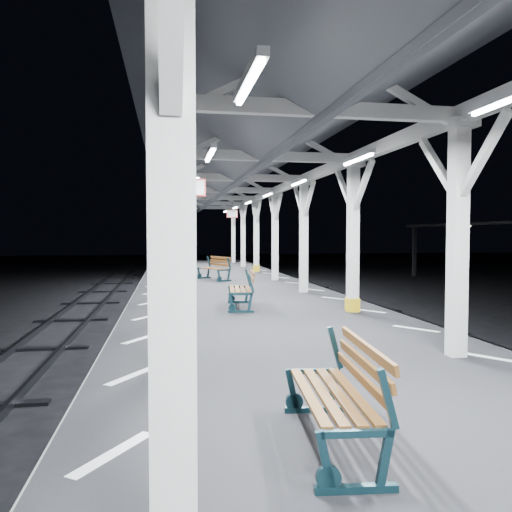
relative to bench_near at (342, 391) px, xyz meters
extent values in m
plane|color=black|center=(0.62, 4.56, -1.45)|extent=(120.00, 120.00, 0.00)
cube|color=black|center=(0.62, 4.56, -0.95)|extent=(6.00, 50.00, 1.00)
cube|color=silver|center=(-1.83, 4.56, -0.45)|extent=(1.00, 48.00, 0.01)
cube|color=silver|center=(3.07, 4.56, -0.45)|extent=(1.00, 48.00, 0.01)
cube|color=#2D2D33|center=(-3.83, 4.56, -1.37)|extent=(0.08, 60.00, 0.16)
cube|color=#2D2D33|center=(5.07, 4.56, -1.37)|extent=(0.08, 60.00, 0.16)
cube|color=silver|center=(-1.38, -1.44, 1.15)|extent=(0.22, 0.22, 3.20)
cube|color=silver|center=(-1.38, -0.89, 2.30)|extent=(0.10, 0.99, 0.99)
cube|color=silver|center=(-1.38, 2.56, 1.15)|extent=(0.22, 0.22, 3.20)
cube|color=silver|center=(-1.38, 2.56, 2.81)|extent=(0.40, 0.40, 0.12)
cube|color=silver|center=(-1.38, 3.11, 2.30)|extent=(0.10, 0.99, 0.99)
cube|color=silver|center=(-1.38, 2.01, 2.30)|extent=(0.10, 0.99, 0.99)
cube|color=silver|center=(-1.38, 6.56, 1.15)|extent=(0.22, 0.22, 3.20)
cube|color=silver|center=(-1.38, 6.56, 2.81)|extent=(0.40, 0.40, 0.12)
cube|color=gold|center=(-1.38, 6.56, -0.27)|extent=(0.26, 0.26, 0.30)
cube|color=silver|center=(-1.38, 7.11, 2.30)|extent=(0.10, 0.99, 0.99)
cube|color=silver|center=(-1.38, 6.01, 2.30)|extent=(0.10, 0.99, 0.99)
cube|color=silver|center=(-1.38, 10.56, 1.15)|extent=(0.22, 0.22, 3.20)
cube|color=silver|center=(-1.38, 10.56, 2.81)|extent=(0.40, 0.40, 0.12)
cube|color=silver|center=(-1.38, 11.11, 2.30)|extent=(0.10, 0.99, 0.99)
cube|color=silver|center=(-1.38, 10.01, 2.30)|extent=(0.10, 0.99, 0.99)
cube|color=silver|center=(-1.38, 14.56, 1.15)|extent=(0.22, 0.22, 3.20)
cube|color=silver|center=(-1.38, 14.56, 2.81)|extent=(0.40, 0.40, 0.12)
cube|color=silver|center=(-1.38, 15.11, 2.30)|extent=(0.10, 0.99, 0.99)
cube|color=silver|center=(-1.38, 14.01, 2.30)|extent=(0.10, 0.99, 0.99)
cube|color=silver|center=(-1.38, 18.56, 1.15)|extent=(0.22, 0.22, 3.20)
cube|color=silver|center=(-1.38, 18.56, 2.81)|extent=(0.40, 0.40, 0.12)
cube|color=gold|center=(-1.38, 18.56, -0.27)|extent=(0.26, 0.26, 0.30)
cube|color=silver|center=(-1.38, 19.11, 2.30)|extent=(0.10, 0.99, 0.99)
cube|color=silver|center=(-1.38, 18.01, 2.30)|extent=(0.10, 0.99, 0.99)
cube|color=silver|center=(-1.38, 22.56, 1.15)|extent=(0.22, 0.22, 3.20)
cube|color=silver|center=(-1.38, 22.56, 2.81)|extent=(0.40, 0.40, 0.12)
cube|color=silver|center=(-1.38, 23.11, 2.30)|extent=(0.10, 0.99, 0.99)
cube|color=silver|center=(-1.38, 22.01, 2.30)|extent=(0.10, 0.99, 0.99)
cube|color=silver|center=(-1.38, 26.56, 1.15)|extent=(0.22, 0.22, 3.20)
cube|color=silver|center=(-1.38, 26.56, 2.81)|extent=(0.40, 0.40, 0.12)
cube|color=silver|center=(-1.38, 27.11, 2.30)|extent=(0.10, 0.99, 0.99)
cube|color=silver|center=(-1.38, 26.01, 2.30)|extent=(0.10, 0.99, 0.99)
cube|color=silver|center=(2.62, 2.56, 1.15)|extent=(0.22, 0.22, 3.20)
cube|color=silver|center=(2.62, 2.56, 2.81)|extent=(0.40, 0.40, 0.12)
cube|color=silver|center=(2.62, 3.11, 2.30)|extent=(0.10, 0.99, 0.99)
cube|color=silver|center=(2.62, 2.01, 2.30)|extent=(0.10, 0.99, 0.99)
cube|color=silver|center=(2.62, 6.56, 1.15)|extent=(0.22, 0.22, 3.20)
cube|color=silver|center=(2.62, 6.56, 2.81)|extent=(0.40, 0.40, 0.12)
cube|color=gold|center=(2.62, 6.56, -0.27)|extent=(0.26, 0.26, 0.30)
cube|color=silver|center=(2.62, 7.11, 2.30)|extent=(0.10, 0.99, 0.99)
cube|color=silver|center=(2.62, 6.01, 2.30)|extent=(0.10, 0.99, 0.99)
cube|color=silver|center=(2.62, 10.56, 1.15)|extent=(0.22, 0.22, 3.20)
cube|color=silver|center=(2.62, 10.56, 2.81)|extent=(0.40, 0.40, 0.12)
cube|color=silver|center=(2.62, 11.11, 2.30)|extent=(0.10, 0.99, 0.99)
cube|color=silver|center=(2.62, 10.01, 2.30)|extent=(0.10, 0.99, 0.99)
cube|color=silver|center=(2.62, 14.56, 1.15)|extent=(0.22, 0.22, 3.20)
cube|color=silver|center=(2.62, 14.56, 2.81)|extent=(0.40, 0.40, 0.12)
cube|color=silver|center=(2.62, 15.11, 2.30)|extent=(0.10, 0.99, 0.99)
cube|color=silver|center=(2.62, 14.01, 2.30)|extent=(0.10, 0.99, 0.99)
cube|color=silver|center=(2.62, 18.56, 1.15)|extent=(0.22, 0.22, 3.20)
cube|color=silver|center=(2.62, 18.56, 2.81)|extent=(0.40, 0.40, 0.12)
cube|color=gold|center=(2.62, 18.56, -0.27)|extent=(0.26, 0.26, 0.30)
cube|color=silver|center=(2.62, 19.11, 2.30)|extent=(0.10, 0.99, 0.99)
cube|color=silver|center=(2.62, 18.01, 2.30)|extent=(0.10, 0.99, 0.99)
cube|color=silver|center=(2.62, 22.56, 1.15)|extent=(0.22, 0.22, 3.20)
cube|color=silver|center=(2.62, 22.56, 2.81)|extent=(0.40, 0.40, 0.12)
cube|color=silver|center=(2.62, 23.11, 2.30)|extent=(0.10, 0.99, 0.99)
cube|color=silver|center=(2.62, 22.01, 2.30)|extent=(0.10, 0.99, 0.99)
cube|color=silver|center=(2.62, 26.56, 1.15)|extent=(0.22, 0.22, 3.20)
cube|color=silver|center=(2.62, 26.56, 2.81)|extent=(0.40, 0.40, 0.12)
cube|color=silver|center=(2.62, 27.11, 2.30)|extent=(0.10, 0.99, 0.99)
cube|color=silver|center=(2.62, 26.01, 2.30)|extent=(0.10, 0.99, 0.99)
cube|color=silver|center=(-1.38, 4.56, 2.93)|extent=(0.18, 48.00, 0.24)
cube|color=silver|center=(2.62, 4.56, 2.93)|extent=(0.18, 48.00, 0.24)
cube|color=silver|center=(0.62, 2.56, 2.93)|extent=(4.20, 0.14, 0.20)
cube|color=silver|center=(0.62, 6.56, 2.93)|extent=(4.20, 0.14, 0.20)
cube|color=silver|center=(0.62, 10.56, 2.93)|extent=(4.20, 0.14, 0.20)
cube|color=silver|center=(0.62, 14.56, 2.93)|extent=(4.20, 0.14, 0.20)
cube|color=silver|center=(0.62, 18.56, 2.93)|extent=(4.20, 0.14, 0.20)
cube|color=silver|center=(0.62, 22.56, 2.93)|extent=(4.20, 0.14, 0.20)
cube|color=silver|center=(0.62, 26.56, 2.93)|extent=(4.20, 0.14, 0.20)
cube|color=silver|center=(0.62, 4.56, 3.85)|extent=(0.16, 48.00, 0.20)
cube|color=#46494E|center=(-0.68, 4.56, 3.47)|extent=(2.80, 49.00, 1.45)
cube|color=#46494E|center=(1.92, 4.56, 3.47)|extent=(2.80, 49.00, 1.45)
cube|color=silver|center=(-0.68, 0.56, 2.65)|extent=(0.10, 1.35, 0.08)
cube|color=white|center=(-0.68, 0.56, 2.60)|extent=(0.05, 1.25, 0.05)
cube|color=silver|center=(-0.68, 4.56, 2.65)|extent=(0.10, 1.35, 0.08)
cube|color=white|center=(-0.68, 4.56, 2.60)|extent=(0.05, 1.25, 0.05)
cube|color=silver|center=(-0.68, 8.56, 2.65)|extent=(0.10, 1.35, 0.08)
cube|color=white|center=(-0.68, 8.56, 2.60)|extent=(0.05, 1.25, 0.05)
cube|color=silver|center=(-0.68, 12.56, 2.65)|extent=(0.10, 1.35, 0.08)
cube|color=white|center=(-0.68, 12.56, 2.60)|extent=(0.05, 1.25, 0.05)
cube|color=silver|center=(-0.68, 16.56, 2.65)|extent=(0.10, 1.35, 0.08)
cube|color=white|center=(-0.68, 16.56, 2.60)|extent=(0.05, 1.25, 0.05)
cube|color=silver|center=(-0.68, 20.56, 2.65)|extent=(0.10, 1.35, 0.08)
cube|color=white|center=(-0.68, 20.56, 2.60)|extent=(0.05, 1.25, 0.05)
cube|color=silver|center=(-0.68, 24.56, 2.65)|extent=(0.10, 1.35, 0.08)
cube|color=white|center=(-0.68, 24.56, 2.60)|extent=(0.05, 1.25, 0.05)
cube|color=silver|center=(1.92, 4.56, 2.65)|extent=(0.10, 1.35, 0.08)
cube|color=white|center=(1.92, 4.56, 2.60)|extent=(0.05, 1.25, 0.05)
cube|color=silver|center=(1.92, 8.56, 2.65)|extent=(0.10, 1.35, 0.08)
cube|color=white|center=(1.92, 8.56, 2.60)|extent=(0.05, 1.25, 0.05)
cube|color=silver|center=(1.92, 12.56, 2.65)|extent=(0.10, 1.35, 0.08)
cube|color=white|center=(1.92, 12.56, 2.60)|extent=(0.05, 1.25, 0.05)
cube|color=silver|center=(1.92, 16.56, 2.65)|extent=(0.10, 1.35, 0.08)
cube|color=white|center=(1.92, 16.56, 2.60)|extent=(0.05, 1.25, 0.05)
cube|color=silver|center=(1.92, 20.56, 2.65)|extent=(0.10, 1.35, 0.08)
cube|color=white|center=(1.92, 20.56, 2.60)|extent=(0.05, 1.25, 0.05)
cube|color=silver|center=(1.92, 24.56, 2.65)|extent=(0.10, 1.35, 0.08)
cube|color=white|center=(1.92, 24.56, 2.60)|extent=(0.05, 1.25, 0.05)
cylinder|color=black|center=(-0.88, 6.18, 2.57)|extent=(0.02, 0.02, 0.36)
cube|color=red|center=(-0.88, 6.18, 2.21)|extent=(0.50, 0.03, 0.35)
cube|color=white|center=(-0.88, 6.18, 2.21)|extent=(0.44, 0.04, 0.29)
cylinder|color=black|center=(1.50, 18.51, 2.57)|extent=(0.02, 0.02, 0.36)
cube|color=red|center=(1.50, 18.51, 2.21)|extent=(0.50, 0.03, 0.35)
cube|color=white|center=(1.50, 18.51, 2.21)|extent=(0.44, 0.05, 0.29)
cube|color=black|center=(14.62, 26.56, 0.20)|extent=(0.20, 0.20, 3.30)
sphere|color=silver|center=(14.62, 20.56, 1.77)|extent=(0.20, 0.20, 0.20)
sphere|color=silver|center=(14.62, 26.56, 1.77)|extent=(0.20, 0.20, 0.20)
cube|color=#0F272F|center=(-0.17, -0.74, -0.42)|extent=(0.57, 0.12, 0.06)
cube|color=#0F272F|center=(-0.38, -0.72, -0.24)|extent=(0.15, 0.06, 0.44)
cube|color=#0F272F|center=(0.02, -0.76, -0.24)|extent=(0.14, 0.06, 0.44)
cube|color=#0F272F|center=(0.04, -0.76, 0.18)|extent=(0.16, 0.06, 0.41)
cube|color=#0F272F|center=(-0.01, 0.76, -0.42)|extent=(0.57, 0.12, 0.06)
cube|color=#0F272F|center=(-0.22, 0.78, -0.24)|extent=(0.15, 0.06, 0.44)
cube|color=#0F272F|center=(0.18, 0.74, -0.24)|extent=(0.14, 0.06, 0.44)
cube|color=#0F272F|center=(0.20, 0.74, 0.18)|extent=(0.16, 0.06, 0.41)
cube|color=brown|center=(-0.28, 0.03, -0.03)|extent=(0.23, 1.44, 0.03)
cube|color=brown|center=(-0.16, 0.02, -0.03)|extent=(0.23, 1.44, 0.03)
cube|color=brown|center=(-0.03, 0.00, -0.03)|extent=(0.23, 1.44, 0.03)
cube|color=brown|center=(0.09, -0.01, -0.03)|extent=(0.23, 1.44, 0.03)
cube|color=brown|center=(0.15, -0.02, 0.10)|extent=(0.20, 1.44, 0.09)
cube|color=brown|center=(0.17, -0.02, 0.23)|extent=(0.20, 1.44, 0.09)
cube|color=brown|center=(0.19, -0.02, 0.35)|extent=(0.20, 1.44, 0.09)
cube|color=#0F272F|center=(0.20, 6.99, -0.42)|extent=(0.59, 0.13, 0.06)
cube|color=#0F272F|center=(-0.01, 7.01, -0.23)|extent=(0.15, 0.07, 0.45)
cube|color=#0F272F|center=(0.40, 6.96, -0.23)|extent=(0.14, 0.06, 0.45)
cube|color=#0F272F|center=(0.42, 6.96, 0.20)|extent=(0.16, 0.07, 0.43)
cube|color=#0F272F|center=(0.39, 8.53, -0.42)|extent=(0.59, 0.13, 0.06)
cube|color=#0F272F|center=(0.17, 8.56, -0.23)|extent=(0.15, 0.07, 0.45)
cube|color=#0F272F|center=(0.58, 8.51, -0.23)|extent=(0.14, 0.06, 0.45)
cube|color=#0F272F|center=(0.60, 8.51, 0.20)|extent=(0.16, 0.07, 0.43)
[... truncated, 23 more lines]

